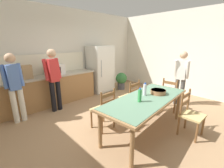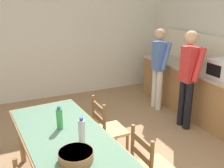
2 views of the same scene
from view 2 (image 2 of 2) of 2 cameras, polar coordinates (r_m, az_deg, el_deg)
name	(u,v)px [view 2 (image 2 of 2)]	position (r m, az deg, el deg)	size (l,w,h in m)	color
wall_left	(53,32)	(5.89, -12.78, 10.94)	(0.12, 5.20, 2.90)	silver
kitchen_counter	(203,95)	(5.14, 19.23, -2.24)	(3.30, 0.66, 0.89)	#9E7042
counter_splashback	(221,54)	(5.16, 22.65, 6.06)	(3.26, 0.03, 0.60)	#EFE8CB
paper_bag	(193,58)	(5.17, 17.30, 5.32)	(0.24, 0.16, 0.36)	tan
dining_table	(69,146)	(2.87, -9.37, -13.11)	(2.24, 1.04, 0.76)	olive
bottle_near_centre	(59,119)	(3.00, -11.36, -7.38)	(0.07, 0.07, 0.27)	green
bottle_off_centre	(82,131)	(2.71, -6.61, -10.08)	(0.07, 0.07, 0.27)	silver
serving_bowl	(76,155)	(2.48, -7.87, -15.11)	(0.32, 0.32, 0.09)	#9E6642
chair_side_far_left	(108,130)	(3.63, -0.93, -10.02)	(0.43, 0.41, 0.91)	brown
person_at_sink	(159,65)	(5.23, 10.11, 4.10)	(0.40, 0.28, 1.61)	silver
person_at_counter	(188,75)	(4.52, 16.25, 1.86)	(0.42, 0.29, 1.67)	black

